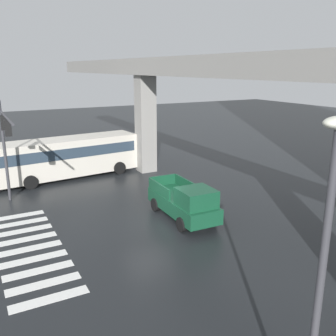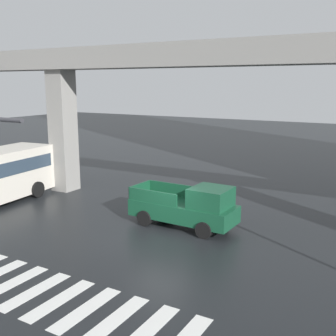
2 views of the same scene
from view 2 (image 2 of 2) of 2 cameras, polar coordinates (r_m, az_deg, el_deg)
The scene contains 4 objects.
ground_plane at distance 18.41m, azimuth -1.26°, elevation -9.73°, with size 120.00×120.00×0.00m, color black.
crosswalk_stripes at distance 14.06m, azimuth -14.80°, elevation -17.22°, with size 9.35×2.80×0.01m.
elevated_overpass at distance 21.00m, azimuth 4.99°, elevation 13.49°, with size 59.74×1.81×8.71m.
pickup_truck at distance 19.49m, azimuth 2.85°, elevation -5.43°, with size 5.16×2.20×2.08m.
Camera 2 is at (8.91, -14.65, 6.70)m, focal length 44.06 mm.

